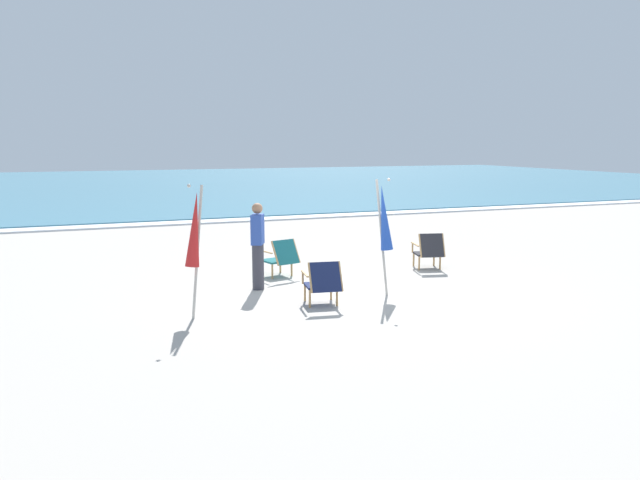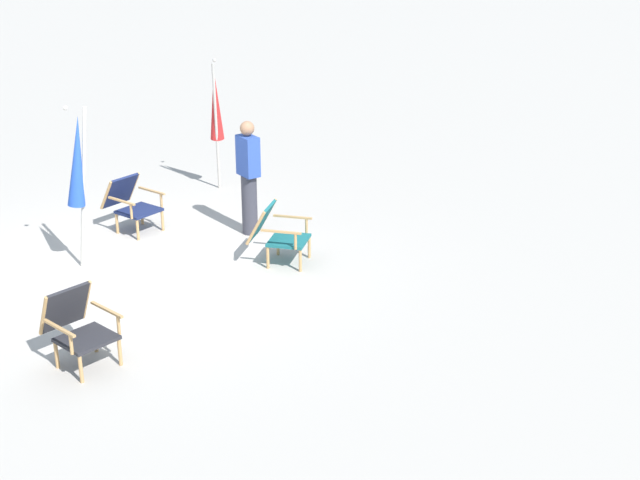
{
  "view_description": "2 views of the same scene",
  "coord_description": "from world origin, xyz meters",
  "px_view_note": "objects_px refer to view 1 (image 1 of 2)",
  "views": [
    {
      "loc": [
        -4.86,
        -10.43,
        2.74
      ],
      "look_at": [
        -0.22,
        1.24,
        0.76
      ],
      "focal_mm": 35.0,
      "sensor_mm": 36.0,
      "label": 1
    },
    {
      "loc": [
        8.26,
        7.06,
        4.58
      ],
      "look_at": [
        -0.4,
        2.46,
        0.69
      ],
      "focal_mm": 50.0,
      "sensor_mm": 36.0,
      "label": 2
    }
  ],
  "objects_px": {
    "person_near_chairs": "(258,245)",
    "beach_chair_far_center": "(281,257)",
    "umbrella_furled_blue": "(384,219)",
    "beach_chair_back_left": "(429,250)",
    "beach_chair_back_right": "(323,282)",
    "umbrella_furled_red": "(195,231)"
  },
  "relations": [
    {
      "from": "beach_chair_back_left",
      "to": "umbrella_furled_blue",
      "type": "relative_size",
      "value": 0.39
    },
    {
      "from": "person_near_chairs",
      "to": "beach_chair_back_right",
      "type": "bearing_deg",
      "value": -66.88
    },
    {
      "from": "beach_chair_back_right",
      "to": "umbrella_furled_blue",
      "type": "bearing_deg",
      "value": 14.19
    },
    {
      "from": "beach_chair_far_center",
      "to": "beach_chair_back_right",
      "type": "xyz_separation_m",
      "value": [
        -0.05,
        -2.44,
        -0.0
      ]
    },
    {
      "from": "beach_chair_back_right",
      "to": "umbrella_furled_blue",
      "type": "relative_size",
      "value": 0.4
    },
    {
      "from": "person_near_chairs",
      "to": "umbrella_furled_blue",
      "type": "bearing_deg",
      "value": -32.17
    },
    {
      "from": "beach_chair_back_left",
      "to": "person_near_chairs",
      "type": "relative_size",
      "value": 0.51
    },
    {
      "from": "beach_chair_back_left",
      "to": "person_near_chairs",
      "type": "distance_m",
      "value": 4.01
    },
    {
      "from": "umbrella_furled_red",
      "to": "person_near_chairs",
      "type": "xyz_separation_m",
      "value": [
        1.43,
        1.5,
        -0.55
      ]
    },
    {
      "from": "beach_chair_back_left",
      "to": "umbrella_furled_blue",
      "type": "bearing_deg",
      "value": -139.96
    },
    {
      "from": "beach_chair_back_left",
      "to": "umbrella_furled_blue",
      "type": "distance_m",
      "value": 2.76
    },
    {
      "from": "umbrella_furled_red",
      "to": "person_near_chairs",
      "type": "bearing_deg",
      "value": 46.32
    },
    {
      "from": "umbrella_furled_blue",
      "to": "beach_chair_back_left",
      "type": "bearing_deg",
      "value": 40.04
    },
    {
      "from": "beach_chair_far_center",
      "to": "beach_chair_back_left",
      "type": "bearing_deg",
      "value": -7.92
    },
    {
      "from": "beach_chair_far_center",
      "to": "beach_chair_back_left",
      "type": "relative_size",
      "value": 1.05
    },
    {
      "from": "umbrella_furled_blue",
      "to": "person_near_chairs",
      "type": "height_order",
      "value": "umbrella_furled_blue"
    },
    {
      "from": "beach_chair_back_right",
      "to": "person_near_chairs",
      "type": "height_order",
      "value": "person_near_chairs"
    },
    {
      "from": "umbrella_furled_blue",
      "to": "person_near_chairs",
      "type": "bearing_deg",
      "value": 147.83
    },
    {
      "from": "beach_chair_far_center",
      "to": "umbrella_furled_blue",
      "type": "relative_size",
      "value": 0.41
    },
    {
      "from": "person_near_chairs",
      "to": "beach_chair_far_center",
      "type": "bearing_deg",
      "value": 50.04
    },
    {
      "from": "beach_chair_back_left",
      "to": "person_near_chairs",
      "type": "bearing_deg",
      "value": -173.98
    },
    {
      "from": "umbrella_furled_blue",
      "to": "person_near_chairs",
      "type": "distance_m",
      "value": 2.4
    }
  ]
}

